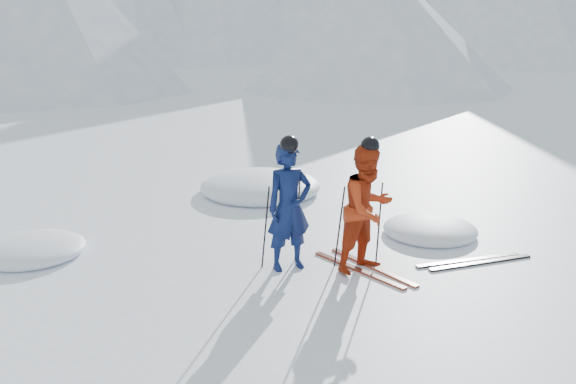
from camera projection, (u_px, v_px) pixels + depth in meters
name	position (u px, v px, depth m)	size (l,w,h in m)	color
ground	(417.00, 256.00, 9.20)	(160.00, 160.00, 0.00)	white
skier_blue	(289.00, 207.00, 8.51)	(0.66, 0.44, 1.82)	#0B1644
skier_red	(368.00, 209.00, 8.45)	(0.88, 0.69, 1.81)	#A92B0D
pole_blue_left	(265.00, 228.00, 8.60)	(0.02, 0.02, 1.21)	black
pole_blue_right	(297.00, 220.00, 8.91)	(0.02, 0.02, 1.21)	black
pole_red_left	(339.00, 227.00, 8.63)	(0.02, 0.02, 1.21)	black
pole_red_right	(379.00, 223.00, 8.79)	(0.02, 0.02, 1.21)	black
ski_worn_left	(358.00, 270.00, 8.65)	(0.09, 1.70, 0.03)	black
ski_worn_right	(373.00, 267.00, 8.74)	(0.09, 1.70, 0.03)	black
ski_loose_a	(468.00, 260.00, 8.98)	(0.09, 1.70, 0.03)	black
ski_loose_b	(481.00, 263.00, 8.89)	(0.09, 1.70, 0.03)	black
snow_lumps	(253.00, 206.00, 11.61)	(7.62, 5.55, 0.54)	white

